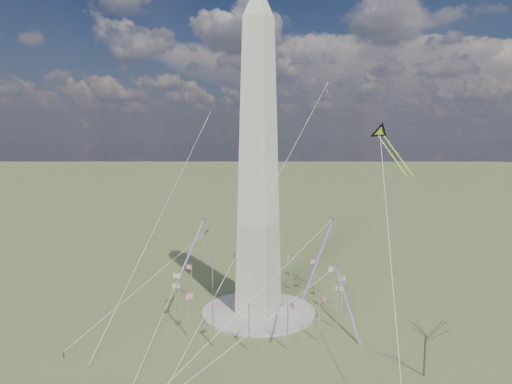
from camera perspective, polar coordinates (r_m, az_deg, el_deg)
The scene contains 13 objects.
ground at distance 150.08m, azimuth 0.31°, elevation -14.87°, with size 2000.00×2000.00×0.00m, color #4D5329.
plaza at distance 149.93m, azimuth 0.31°, elevation -14.73°, with size 36.00×36.00×0.80m, color #AFAAA0.
washington_monument at distance 139.48m, azimuth 0.32°, elevation 3.73°, with size 15.56×15.56×100.00m.
flagpole_ring at distance 147.52m, azimuth 0.31°, elevation -12.25°, with size 54.40×54.40×13.00m.
tree_near at distance 117.50m, azimuth 20.46°, elevation -16.18°, with size 8.45×8.45×14.78m.
person_west at distance 132.26m, azimuth -22.90°, elevation -18.20°, with size 0.80×0.63×1.65m, color gray.
kite_delta_black at distance 141.16m, azimuth 15.44°, elevation 6.92°, with size 15.36×15.77×14.76m.
kite_diamond_purple at distance 157.72m, azimuth -6.19°, elevation -5.29°, with size 1.71×2.90×9.20m.
kite_streamer_left at distance 123.19m, azimuth 8.42°, elevation -6.48°, with size 2.48×24.19×16.60m.
kite_streamer_mid at distance 143.40m, azimuth -7.54°, elevation -5.78°, with size 6.06×19.52×13.63m.
kite_streamer_right at distance 142.33m, azimuth 10.92°, elevation -12.10°, with size 14.94×20.47×16.50m.
kite_small_red at distance 190.64m, azimuth -5.60°, elevation 10.01°, with size 1.14×1.50×3.85m.
kite_small_white at distance 176.27m, azimuth 8.84°, elevation 13.01°, with size 1.43×2.06×4.29m.
Camera 1 is at (65.09, -123.09, 55.97)m, focal length 32.00 mm.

